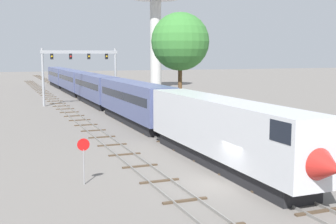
{
  "coord_description": "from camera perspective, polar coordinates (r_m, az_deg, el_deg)",
  "views": [
    {
      "loc": [
        -12.74,
        -23.01,
        7.87
      ],
      "look_at": [
        1.0,
        12.0,
        3.0
      ],
      "focal_mm": 46.84,
      "sensor_mm": 36.0,
      "label": 1
    }
  ],
  "objects": [
    {
      "name": "ground_plane",
      "position": [
        27.45,
        7.32,
        -9.34
      ],
      "size": [
        400.0,
        400.0,
        0.0
      ],
      "primitive_type": "plane",
      "color": "slate"
    },
    {
      "name": "track_main",
      "position": [
        84.67,
        -11.32,
        1.95
      ],
      "size": [
        2.6,
        200.0,
        0.16
      ],
      "color": "slate",
      "rests_on": "ground"
    },
    {
      "name": "track_near",
      "position": [
        64.16,
        -12.99,
        0.2
      ],
      "size": [
        2.6,
        160.0,
        0.16
      ],
      "color": "slate",
      "rests_on": "ground"
    },
    {
      "name": "passenger_train",
      "position": [
        72.12,
        -9.59,
        3.09
      ],
      "size": [
        3.04,
        107.38,
        4.8
      ],
      "color": "silver",
      "rests_on": "ground"
    },
    {
      "name": "signal_gantry",
      "position": [
        71.15,
        -11.38,
        6.16
      ],
      "size": [
        12.1,
        0.49,
        9.0
      ],
      "color": "#999BA0",
      "rests_on": "ground"
    },
    {
      "name": "stop_sign",
      "position": [
        27.24,
        -10.93,
        -5.48
      ],
      "size": [
        0.76,
        0.08,
        2.88
      ],
      "color": "gray",
      "rests_on": "ground"
    },
    {
      "name": "trackside_tree_left",
      "position": [
        59.71,
        1.6,
        9.13
      ],
      "size": [
        7.84,
        7.84,
        13.64
      ],
      "color": "brown",
      "rests_on": "ground"
    }
  ]
}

